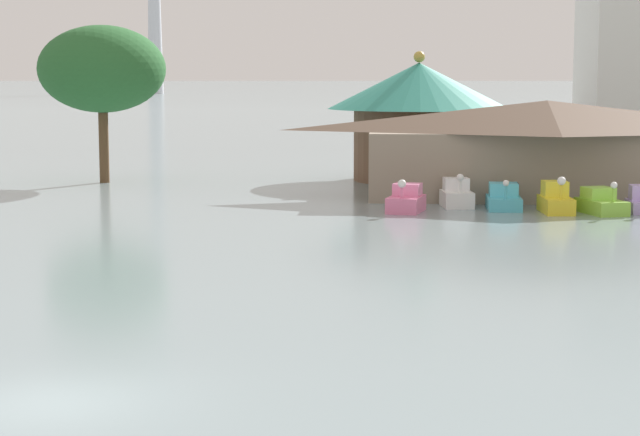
{
  "coord_description": "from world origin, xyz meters",
  "views": [
    {
      "loc": [
        6.82,
        -21.41,
        6.61
      ],
      "look_at": [
        4.15,
        17.71,
        1.52
      ],
      "focal_mm": 62.65,
      "sensor_mm": 36.0,
      "label": 1
    }
  ],
  "objects_px": {
    "pedal_boat_pink": "(406,200)",
    "boathouse": "(546,147)",
    "pedal_boat_lime": "(601,203)",
    "green_roof_pavilion": "(419,112)",
    "pedal_boat_yellow": "(556,200)",
    "shoreline_tree_tall_left": "(102,69)",
    "pedal_boat_white": "(457,195)",
    "pedal_boat_cyan": "(504,199)"
  },
  "relations": [
    {
      "from": "boathouse",
      "to": "green_roof_pavilion",
      "type": "distance_m",
      "value": 11.42
    },
    {
      "from": "shoreline_tree_tall_left",
      "to": "pedal_boat_yellow",
      "type": "bearing_deg",
      "value": -27.32
    },
    {
      "from": "shoreline_tree_tall_left",
      "to": "pedal_boat_cyan",
      "type": "bearing_deg",
      "value": -27.14
    },
    {
      "from": "pedal_boat_lime",
      "to": "pedal_boat_pink",
      "type": "bearing_deg",
      "value": -108.19
    },
    {
      "from": "pedal_boat_lime",
      "to": "green_roof_pavilion",
      "type": "bearing_deg",
      "value": -170.56
    },
    {
      "from": "pedal_boat_white",
      "to": "shoreline_tree_tall_left",
      "type": "distance_m",
      "value": 24.38
    },
    {
      "from": "pedal_boat_pink",
      "to": "shoreline_tree_tall_left",
      "type": "height_order",
      "value": "shoreline_tree_tall_left"
    },
    {
      "from": "boathouse",
      "to": "pedal_boat_cyan",
      "type": "bearing_deg",
      "value": -116.68
    },
    {
      "from": "shoreline_tree_tall_left",
      "to": "pedal_boat_pink",
      "type": "bearing_deg",
      "value": -36.06
    },
    {
      "from": "pedal_boat_yellow",
      "to": "pedal_boat_lime",
      "type": "xyz_separation_m",
      "value": [
        2.09,
        -0.2,
        -0.1
      ]
    },
    {
      "from": "pedal_boat_white",
      "to": "pedal_boat_lime",
      "type": "bearing_deg",
      "value": 65.47
    },
    {
      "from": "boathouse",
      "to": "green_roof_pavilion",
      "type": "bearing_deg",
      "value": 125.99
    },
    {
      "from": "pedal_boat_white",
      "to": "pedal_boat_yellow",
      "type": "xyz_separation_m",
      "value": [
        4.6,
        -1.98,
        0.01
      ]
    },
    {
      "from": "boathouse",
      "to": "shoreline_tree_tall_left",
      "type": "xyz_separation_m",
      "value": [
        -25.75,
        6.38,
        4.14
      ]
    },
    {
      "from": "pedal_boat_yellow",
      "to": "pedal_boat_lime",
      "type": "distance_m",
      "value": 2.11
    },
    {
      "from": "pedal_boat_cyan",
      "to": "pedal_boat_yellow",
      "type": "relative_size",
      "value": 1.01
    },
    {
      "from": "pedal_boat_white",
      "to": "pedal_boat_yellow",
      "type": "bearing_deg",
      "value": 60.19
    },
    {
      "from": "pedal_boat_white",
      "to": "green_roof_pavilion",
      "type": "relative_size",
      "value": 0.21
    },
    {
      "from": "shoreline_tree_tall_left",
      "to": "boathouse",
      "type": "bearing_deg",
      "value": -13.92
    },
    {
      "from": "boathouse",
      "to": "pedal_boat_yellow",
      "type": "bearing_deg",
      "value": -93.28
    },
    {
      "from": "pedal_boat_pink",
      "to": "boathouse",
      "type": "xyz_separation_m",
      "value": [
        7.51,
        6.9,
        2.17
      ]
    },
    {
      "from": "pedal_boat_white",
      "to": "boathouse",
      "type": "bearing_deg",
      "value": 127.06
    },
    {
      "from": "pedal_boat_white",
      "to": "pedal_boat_lime",
      "type": "distance_m",
      "value": 7.04
    },
    {
      "from": "pedal_boat_white",
      "to": "pedal_boat_yellow",
      "type": "height_order",
      "value": "pedal_boat_yellow"
    },
    {
      "from": "pedal_boat_white",
      "to": "boathouse",
      "type": "distance_m",
      "value": 7.2
    },
    {
      "from": "pedal_boat_lime",
      "to": "boathouse",
      "type": "xyz_separation_m",
      "value": [
        -1.71,
        6.92,
        2.22
      ]
    },
    {
      "from": "pedal_boat_pink",
      "to": "green_roof_pavilion",
      "type": "relative_size",
      "value": 0.24
    },
    {
      "from": "pedal_boat_pink",
      "to": "pedal_boat_white",
      "type": "distance_m",
      "value": 3.32
    },
    {
      "from": "pedal_boat_white",
      "to": "boathouse",
      "type": "xyz_separation_m",
      "value": [
        4.99,
        4.74,
        2.13
      ]
    },
    {
      "from": "pedal_boat_white",
      "to": "green_roof_pavilion",
      "type": "bearing_deg",
      "value": -179.66
    },
    {
      "from": "pedal_boat_pink",
      "to": "pedal_boat_cyan",
      "type": "xyz_separation_m",
      "value": [
        4.79,
        1.47,
        -0.06
      ]
    },
    {
      "from": "pedal_boat_pink",
      "to": "green_roof_pavilion",
      "type": "bearing_deg",
      "value": -170.67
    },
    {
      "from": "pedal_boat_pink",
      "to": "pedal_boat_yellow",
      "type": "xyz_separation_m",
      "value": [
        7.13,
        0.17,
        0.05
      ]
    },
    {
      "from": "pedal_boat_yellow",
      "to": "shoreline_tree_tall_left",
      "type": "relative_size",
      "value": 0.3
    },
    {
      "from": "pedal_boat_cyan",
      "to": "boathouse",
      "type": "relative_size",
      "value": 0.14
    },
    {
      "from": "pedal_boat_lime",
      "to": "pedal_boat_white",
      "type": "bearing_deg",
      "value": -126.08
    },
    {
      "from": "pedal_boat_pink",
      "to": "pedal_boat_lime",
      "type": "relative_size",
      "value": 0.88
    },
    {
      "from": "pedal_boat_lime",
      "to": "boathouse",
      "type": "distance_m",
      "value": 7.47
    },
    {
      "from": "pedal_boat_pink",
      "to": "green_roof_pavilion",
      "type": "distance_m",
      "value": 16.5
    },
    {
      "from": "pedal_boat_pink",
      "to": "boathouse",
      "type": "relative_size",
      "value": 0.13
    },
    {
      "from": "pedal_boat_white",
      "to": "green_roof_pavilion",
      "type": "distance_m",
      "value": 14.47
    },
    {
      "from": "pedal_boat_yellow",
      "to": "shoreline_tree_tall_left",
      "type": "distance_m",
      "value": 29.23
    }
  ]
}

